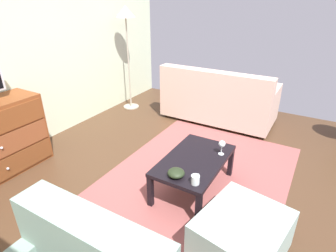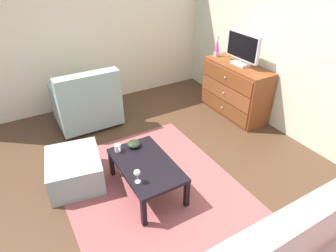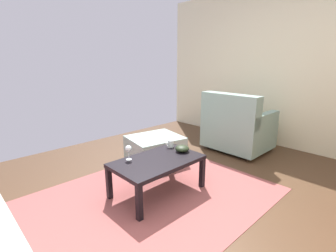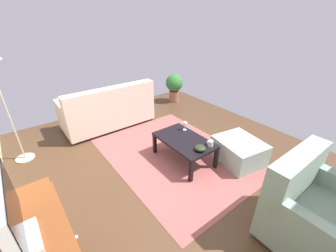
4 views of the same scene
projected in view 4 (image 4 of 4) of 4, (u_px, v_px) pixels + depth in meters
name	position (u px, v px, depth m)	size (l,w,h in m)	color
ground_plane	(172.00, 167.00, 3.34)	(5.53, 4.77, 0.05)	#48301F
area_rug	(174.00, 155.00, 3.57)	(2.60, 1.90, 0.01)	#914A48
tv	(11.00, 215.00, 1.20)	(0.65, 0.18, 0.49)	silver
coffee_table	(184.00, 142.00, 3.31)	(0.94, 0.57, 0.38)	black
wine_glass	(185.00, 123.00, 3.50)	(0.07, 0.07, 0.16)	silver
mug	(210.00, 143.00, 3.11)	(0.11, 0.08, 0.08)	silver
bowl_decorative	(200.00, 148.00, 3.01)	(0.16, 0.16, 0.07)	black
couch_large	(108.00, 110.00, 4.35)	(0.85, 1.76, 0.89)	#332319
armchair	(313.00, 211.00, 2.12)	(0.80, 0.91, 0.92)	#332319
ottoman	(239.00, 151.00, 3.36)	(0.70, 0.60, 0.36)	#8FA99E
potted_plant	(174.00, 85.00, 5.53)	(0.44, 0.44, 0.72)	brown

